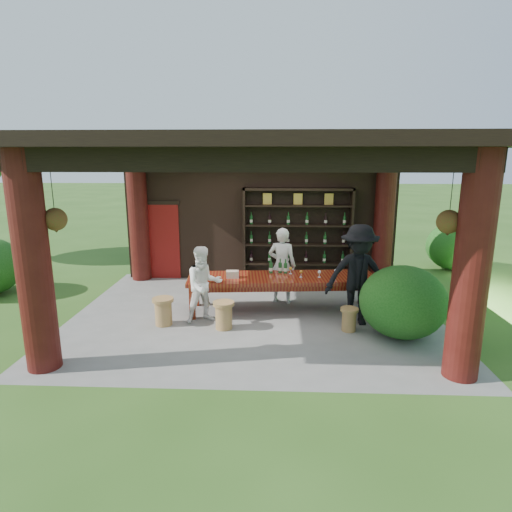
{
  "coord_description": "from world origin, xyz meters",
  "views": [
    {
      "loc": [
        0.39,
        -8.32,
        3.18
      ],
      "look_at": [
        0.0,
        0.4,
        1.15
      ],
      "focal_mm": 30.0,
      "sensor_mm": 36.0,
      "label": 1
    }
  ],
  "objects_px": {
    "stool_near_left": "(224,314)",
    "stool_near_right": "(349,319)",
    "napkin_basket": "(233,274)",
    "guest_woman": "(204,285)",
    "tasting_table": "(282,281)",
    "host": "(282,265)",
    "wine_shelf": "(297,236)",
    "stool_far_left": "(163,311)",
    "guest_man": "(358,275)"
  },
  "relations": [
    {
      "from": "stool_near_right",
      "to": "wine_shelf",
      "type": "bearing_deg",
      "value": 104.41
    },
    {
      "from": "wine_shelf",
      "to": "host",
      "type": "xyz_separation_m",
      "value": [
        -0.41,
        -1.62,
        -0.37
      ]
    },
    {
      "from": "stool_near_left",
      "to": "guest_woman",
      "type": "bearing_deg",
      "value": 140.46
    },
    {
      "from": "stool_near_right",
      "to": "stool_far_left",
      "type": "height_order",
      "value": "stool_far_left"
    },
    {
      "from": "stool_near_left",
      "to": "guest_man",
      "type": "relative_size",
      "value": 0.27
    },
    {
      "from": "stool_far_left",
      "to": "host",
      "type": "distance_m",
      "value": 2.78
    },
    {
      "from": "stool_near_right",
      "to": "napkin_basket",
      "type": "xyz_separation_m",
      "value": [
        -2.26,
        0.9,
        0.59
      ]
    },
    {
      "from": "tasting_table",
      "to": "guest_man",
      "type": "bearing_deg",
      "value": -24.88
    },
    {
      "from": "host",
      "to": "stool_near_left",
      "type": "bearing_deg",
      "value": 68.48
    },
    {
      "from": "stool_near_right",
      "to": "host",
      "type": "distance_m",
      "value": 2.1
    },
    {
      "from": "tasting_table",
      "to": "guest_man",
      "type": "relative_size",
      "value": 2.03
    },
    {
      "from": "tasting_table",
      "to": "napkin_basket",
      "type": "height_order",
      "value": "napkin_basket"
    },
    {
      "from": "wine_shelf",
      "to": "stool_far_left",
      "type": "relative_size",
      "value": 5.11
    },
    {
      "from": "host",
      "to": "wine_shelf",
      "type": "bearing_deg",
      "value": -90.64
    },
    {
      "from": "stool_near_right",
      "to": "napkin_basket",
      "type": "distance_m",
      "value": 2.5
    },
    {
      "from": "host",
      "to": "napkin_basket",
      "type": "bearing_deg",
      "value": 47.27
    },
    {
      "from": "guest_man",
      "to": "napkin_basket",
      "type": "distance_m",
      "value": 2.52
    },
    {
      "from": "tasting_table",
      "to": "napkin_basket",
      "type": "bearing_deg",
      "value": -172.61
    },
    {
      "from": "guest_man",
      "to": "stool_near_right",
      "type": "bearing_deg",
      "value": -121.64
    },
    {
      "from": "guest_woman",
      "to": "tasting_table",
      "type": "bearing_deg",
      "value": -0.73
    },
    {
      "from": "guest_woman",
      "to": "guest_man",
      "type": "xyz_separation_m",
      "value": [
        2.97,
        0.01,
        0.22
      ]
    },
    {
      "from": "host",
      "to": "guest_man",
      "type": "xyz_separation_m",
      "value": [
        1.43,
        -1.22,
        0.13
      ]
    },
    {
      "from": "tasting_table",
      "to": "host",
      "type": "relative_size",
      "value": 2.36
    },
    {
      "from": "stool_near_right",
      "to": "napkin_basket",
      "type": "relative_size",
      "value": 1.7
    },
    {
      "from": "napkin_basket",
      "to": "guest_woman",
      "type": "bearing_deg",
      "value": -132.61
    },
    {
      "from": "wine_shelf",
      "to": "stool_far_left",
      "type": "xyz_separation_m",
      "value": [
        -2.71,
        -3.07,
        -0.93
      ]
    },
    {
      "from": "stool_near_left",
      "to": "guest_man",
      "type": "xyz_separation_m",
      "value": [
        2.55,
        0.36,
        0.7
      ]
    },
    {
      "from": "wine_shelf",
      "to": "guest_man",
      "type": "distance_m",
      "value": 3.03
    },
    {
      "from": "guest_woman",
      "to": "napkin_basket",
      "type": "xyz_separation_m",
      "value": [
        0.51,
        0.55,
        0.06
      ]
    },
    {
      "from": "wine_shelf",
      "to": "stool_near_right",
      "type": "height_order",
      "value": "wine_shelf"
    },
    {
      "from": "stool_far_left",
      "to": "guest_woman",
      "type": "relative_size",
      "value": 0.36
    },
    {
      "from": "wine_shelf",
      "to": "guest_woman",
      "type": "distance_m",
      "value": 3.49
    },
    {
      "from": "stool_far_left",
      "to": "napkin_basket",
      "type": "bearing_deg",
      "value": 31.03
    },
    {
      "from": "host",
      "to": "guest_man",
      "type": "relative_size",
      "value": 0.86
    },
    {
      "from": "tasting_table",
      "to": "host",
      "type": "xyz_separation_m",
      "value": [
        0.01,
        0.55,
        0.2
      ]
    },
    {
      "from": "wine_shelf",
      "to": "guest_man",
      "type": "relative_size",
      "value": 1.41
    },
    {
      "from": "stool_far_left",
      "to": "guest_woman",
      "type": "distance_m",
      "value": 0.92
    },
    {
      "from": "guest_man",
      "to": "guest_woman",
      "type": "bearing_deg",
      "value": 177.46
    },
    {
      "from": "stool_near_right",
      "to": "stool_far_left",
      "type": "bearing_deg",
      "value": 177.83
    },
    {
      "from": "guest_man",
      "to": "napkin_basket",
      "type": "xyz_separation_m",
      "value": [
        -2.46,
        0.54,
        -0.16
      ]
    },
    {
      "from": "stool_near_left",
      "to": "stool_far_left",
      "type": "bearing_deg",
      "value": 173.53
    },
    {
      "from": "stool_near_left",
      "to": "napkin_basket",
      "type": "bearing_deg",
      "value": 84.61
    },
    {
      "from": "tasting_table",
      "to": "stool_near_right",
      "type": "height_order",
      "value": "tasting_table"
    },
    {
      "from": "guest_man",
      "to": "napkin_basket",
      "type": "bearing_deg",
      "value": 164.88
    },
    {
      "from": "host",
      "to": "napkin_basket",
      "type": "height_order",
      "value": "host"
    },
    {
      "from": "napkin_basket",
      "to": "wine_shelf",
      "type": "bearing_deg",
      "value": 58.09
    },
    {
      "from": "tasting_table",
      "to": "guest_woman",
      "type": "xyz_separation_m",
      "value": [
        -1.53,
        -0.68,
        0.12
      ]
    },
    {
      "from": "stool_near_right",
      "to": "stool_far_left",
      "type": "xyz_separation_m",
      "value": [
        -3.53,
        0.13,
        0.05
      ]
    },
    {
      "from": "tasting_table",
      "to": "host",
      "type": "height_order",
      "value": "host"
    },
    {
      "from": "stool_near_left",
      "to": "stool_near_right",
      "type": "height_order",
      "value": "stool_near_left"
    }
  ]
}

